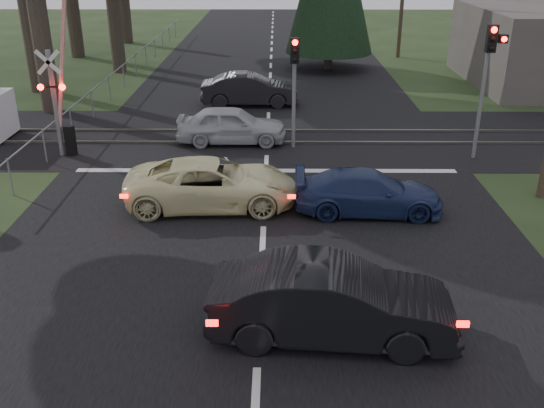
{
  "coord_description": "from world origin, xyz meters",
  "views": [
    {
      "loc": [
        0.34,
        -11.24,
        7.29
      ],
      "look_at": [
        0.25,
        2.41,
        1.3
      ],
      "focal_mm": 40.0,
      "sensor_mm": 36.0,
      "label": 1
    }
  ],
  "objects_px": {
    "dark_hatchback": "(332,302)",
    "dark_car_far": "(250,90)",
    "cream_coupe": "(212,184)",
    "crossing_signal": "(61,100)",
    "traffic_signal_right": "(488,67)",
    "traffic_signal_center": "(294,74)",
    "blue_sedan": "(368,192)",
    "silver_car": "(232,125)"
  },
  "relations": [
    {
      "from": "cream_coupe",
      "to": "traffic_signal_center",
      "type": "bearing_deg",
      "value": -27.67
    },
    {
      "from": "cream_coupe",
      "to": "silver_car",
      "type": "height_order",
      "value": "silver_car"
    },
    {
      "from": "traffic_signal_right",
      "to": "dark_car_far",
      "type": "height_order",
      "value": "traffic_signal_right"
    },
    {
      "from": "traffic_signal_right",
      "to": "dark_hatchback",
      "type": "relative_size",
      "value": 0.98
    },
    {
      "from": "traffic_signal_center",
      "to": "silver_car",
      "type": "distance_m",
      "value": 3.23
    },
    {
      "from": "dark_hatchback",
      "to": "cream_coupe",
      "type": "bearing_deg",
      "value": 29.5
    },
    {
      "from": "traffic_signal_right",
      "to": "crossing_signal",
      "type": "bearing_deg",
      "value": 178.79
    },
    {
      "from": "traffic_signal_center",
      "to": "blue_sedan",
      "type": "height_order",
      "value": "traffic_signal_center"
    },
    {
      "from": "traffic_signal_right",
      "to": "traffic_signal_center",
      "type": "distance_m",
      "value": 6.68
    },
    {
      "from": "dark_car_far",
      "to": "crossing_signal",
      "type": "bearing_deg",
      "value": 137.16
    },
    {
      "from": "cream_coupe",
      "to": "dark_car_far",
      "type": "height_order",
      "value": "dark_car_far"
    },
    {
      "from": "silver_car",
      "to": "dark_car_far",
      "type": "distance_m",
      "value": 5.82
    },
    {
      "from": "crossing_signal",
      "to": "dark_car_far",
      "type": "bearing_deg",
      "value": 49.0
    },
    {
      "from": "dark_car_far",
      "to": "silver_car",
      "type": "bearing_deg",
      "value": 173.55
    },
    {
      "from": "dark_hatchback",
      "to": "dark_car_far",
      "type": "xyz_separation_m",
      "value": [
        -2.35,
        18.3,
        -0.04
      ]
    },
    {
      "from": "crossing_signal",
      "to": "traffic_signal_center",
      "type": "xyz_separation_m",
      "value": [
        8.27,
        0.89,
        0.75
      ]
    },
    {
      "from": "traffic_signal_right",
      "to": "traffic_signal_center",
      "type": "height_order",
      "value": "traffic_signal_right"
    },
    {
      "from": "traffic_signal_right",
      "to": "cream_coupe",
      "type": "height_order",
      "value": "traffic_signal_right"
    },
    {
      "from": "crossing_signal",
      "to": "dark_hatchback",
      "type": "height_order",
      "value": "crossing_signal"
    },
    {
      "from": "crossing_signal",
      "to": "traffic_signal_center",
      "type": "height_order",
      "value": "crossing_signal"
    },
    {
      "from": "traffic_signal_center",
      "to": "blue_sedan",
      "type": "xyz_separation_m",
      "value": [
        2.0,
        -5.86,
        -2.19
      ]
    },
    {
      "from": "traffic_signal_right",
      "to": "cream_coupe",
      "type": "bearing_deg",
      "value": -155.01
    },
    {
      "from": "silver_car",
      "to": "blue_sedan",
      "type": "distance_m",
      "value": 7.83
    },
    {
      "from": "traffic_signal_center",
      "to": "dark_car_far",
      "type": "relative_size",
      "value": 0.9
    },
    {
      "from": "crossing_signal",
      "to": "cream_coupe",
      "type": "relative_size",
      "value": 1.38
    },
    {
      "from": "traffic_signal_center",
      "to": "dark_car_far",
      "type": "height_order",
      "value": "traffic_signal_center"
    },
    {
      "from": "crossing_signal",
      "to": "silver_car",
      "type": "height_order",
      "value": "crossing_signal"
    },
    {
      "from": "traffic_signal_center",
      "to": "blue_sedan",
      "type": "distance_m",
      "value": 6.57
    },
    {
      "from": "crossing_signal",
      "to": "dark_hatchback",
      "type": "distance_m",
      "value": 14.08
    },
    {
      "from": "traffic_signal_center",
      "to": "dark_car_far",
      "type": "distance_m",
      "value": 7.02
    },
    {
      "from": "dark_hatchback",
      "to": "crossing_signal",
      "type": "bearing_deg",
      "value": 43.16
    },
    {
      "from": "traffic_signal_center",
      "to": "cream_coupe",
      "type": "relative_size",
      "value": 0.81
    },
    {
      "from": "dark_hatchback",
      "to": "traffic_signal_center",
      "type": "bearing_deg",
      "value": 6.85
    },
    {
      "from": "silver_car",
      "to": "dark_hatchback",
      "type": "bearing_deg",
      "value": -167.37
    },
    {
      "from": "traffic_signal_right",
      "to": "dark_hatchback",
      "type": "height_order",
      "value": "traffic_signal_right"
    },
    {
      "from": "blue_sedan",
      "to": "traffic_signal_center",
      "type": "bearing_deg",
      "value": 20.53
    },
    {
      "from": "crossing_signal",
      "to": "dark_car_far",
      "type": "distance_m",
      "value": 9.79
    },
    {
      "from": "traffic_signal_right",
      "to": "blue_sedan",
      "type": "xyz_separation_m",
      "value": [
        -4.55,
        -4.66,
        -2.7
      ]
    },
    {
      "from": "dark_hatchback",
      "to": "dark_car_far",
      "type": "height_order",
      "value": "dark_hatchback"
    },
    {
      "from": "cream_coupe",
      "to": "silver_car",
      "type": "relative_size",
      "value": 1.2
    },
    {
      "from": "crossing_signal",
      "to": "blue_sedan",
      "type": "height_order",
      "value": "crossing_signal"
    },
    {
      "from": "traffic_signal_right",
      "to": "blue_sedan",
      "type": "relative_size",
      "value": 1.11
    }
  ]
}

